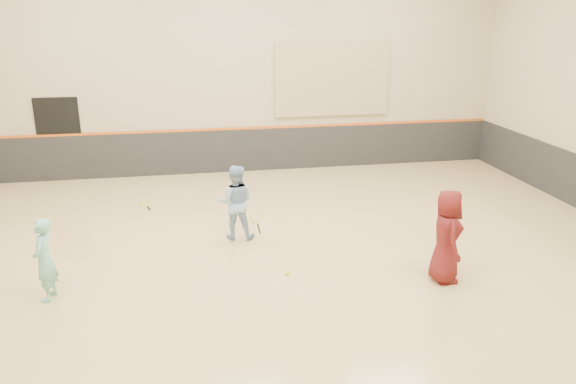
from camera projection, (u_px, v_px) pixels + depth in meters
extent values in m
cube|color=tan|center=(264.00, 266.00, 10.20)|extent=(15.00, 12.00, 0.20)
cube|color=#C1AF8D|center=(230.00, 62.00, 14.85)|extent=(15.00, 0.02, 6.00)
cube|color=#C1AF8D|center=(390.00, 227.00, 3.62)|extent=(15.00, 0.02, 6.00)
cube|color=#232326|center=(233.00, 151.00, 15.56)|extent=(14.90, 0.04, 1.20)
cube|color=#D85914|center=(232.00, 129.00, 15.36)|extent=(14.90, 0.03, 0.06)
cube|color=tan|center=(332.00, 79.00, 15.44)|extent=(3.20, 0.08, 2.00)
cube|color=black|center=(60.00, 140.00, 14.63)|extent=(1.10, 0.05, 2.20)
imported|color=#71C4B7|center=(44.00, 260.00, 8.63)|extent=(0.37, 0.52, 1.33)
imported|color=#8CB2D9|center=(236.00, 202.00, 10.97)|extent=(0.83, 0.70, 1.49)
imported|color=#551415|center=(446.00, 236.00, 9.21)|extent=(0.60, 0.83, 1.58)
sphere|color=yellow|center=(287.00, 273.00, 9.60)|extent=(0.07, 0.07, 0.07)
sphere|color=#B7D732|center=(459.00, 227.00, 9.12)|extent=(0.07, 0.07, 0.07)
sphere|color=yellow|center=(254.00, 221.00, 11.95)|extent=(0.07, 0.07, 0.07)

